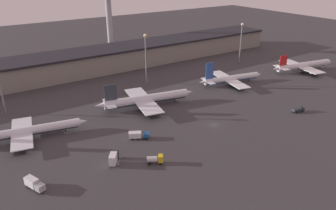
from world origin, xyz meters
The scene contains 14 objects.
ground centered at (0.00, 0.00, 0.00)m, with size 600.00×600.00×0.00m, color #383538.
terminal_building centered at (0.00, 97.12, 6.73)m, with size 244.57×25.89×13.37m.
airplane_1 centered at (-67.71, 31.30, 3.04)m, with size 45.92×28.17×11.31m.
airplane_2 centered at (-13.88, 32.47, 3.54)m, with size 48.16×34.11×13.05m.
airplane_3 centered at (41.12, 33.51, 2.95)m, with size 40.22×32.18×13.63m.
airplane_4 centered at (95.21, 25.88, 3.32)m, with size 46.88×32.40×11.50m.
service_vehicle_0 centered at (-35.46, -10.66, 1.70)m, with size 5.78×4.60×3.12m.
service_vehicle_1 centered at (40.28, -11.33, 1.24)m, with size 6.02×3.31×2.64m.
service_vehicle_2 centered at (-72.64, -2.08, 1.89)m, with size 4.82×7.67×3.37m.
service_vehicle_3 centered at (-46.95, -2.67, 2.14)m, with size 5.85×6.97×3.92m.
service_vehicle_5 centered at (-32.05, 7.47, 1.63)m, with size 8.01×5.86×2.81m.
lamp_post_1 centered at (2.44, 60.25, 17.36)m, with size 1.80×1.80×27.67m.
lamp_post_2 centered at (74.53, 60.25, 16.81)m, with size 1.80×1.80×26.65m.
control_tower centered at (19.37, 144.14, 26.84)m, with size 9.00×9.00×46.44m.
Camera 1 is at (-83.67, -90.80, 62.54)m, focal length 35.00 mm.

